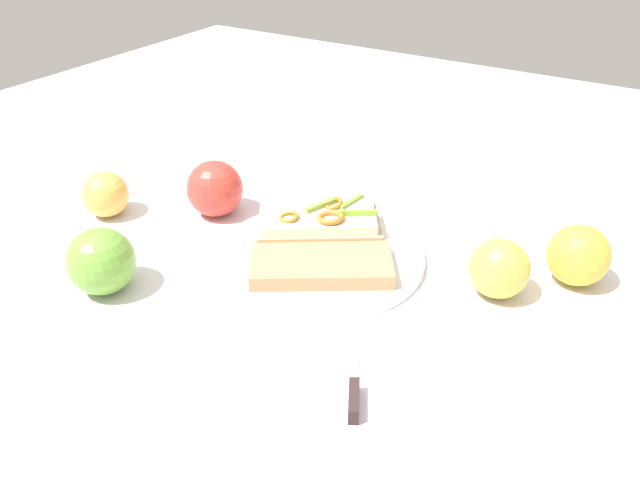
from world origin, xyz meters
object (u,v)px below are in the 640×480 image
object	(u,v)px
apple_3	(101,261)
apple_1	(499,268)
apple_0	(215,189)
apple_4	(105,194)
apple_2	(578,255)
knife	(354,392)
sandwich	(319,224)
bread_slice_side	(321,265)
plate	(320,256)

from	to	relation	value
apple_3	apple_1	bearing A→B (deg)	120.58
apple_0	apple_4	size ratio (longest dim) A/B	1.23
apple_2	knife	world-z (taller)	apple_2
apple_0	sandwich	bearing A→B (deg)	93.10
sandwich	apple_3	xyz separation A→B (m)	(0.23, -0.17, 0.01)
bread_slice_side	apple_0	distance (m)	0.23
plate	knife	distance (m)	0.26
apple_1	knife	bearing A→B (deg)	-14.18
sandwich	knife	distance (m)	0.30
knife	plate	bearing A→B (deg)	11.21
bread_slice_side	knife	size ratio (longest dim) A/B	1.69
apple_2	sandwich	bearing A→B (deg)	-74.80
sandwich	apple_1	distance (m)	0.25
plate	sandwich	size ratio (longest dim) A/B	1.45
apple_1	apple_3	xyz separation A→B (m)	(0.25, -0.41, 0.00)
apple_3	knife	bearing A→B (deg)	89.79
knife	bread_slice_side	bearing A→B (deg)	12.38
apple_0	apple_1	world-z (taller)	apple_0
bread_slice_side	apple_3	size ratio (longest dim) A/B	2.13
apple_4	bread_slice_side	bearing A→B (deg)	93.66
plate	apple_0	distance (m)	0.20
apple_1	bread_slice_side	bearing A→B (deg)	-67.08
apple_2	apple_4	bearing A→B (deg)	-73.75
apple_4	knife	xyz separation A→B (m)	(0.14, 0.50, -0.03)
apple_1	apple_4	xyz separation A→B (m)	(0.11, -0.56, -0.00)
bread_slice_side	apple_0	size ratio (longest dim) A/B	2.12
sandwich	bread_slice_side	world-z (taller)	sandwich
plate	apple_2	distance (m)	0.33
sandwich	apple_2	xyz separation A→B (m)	(-0.09, 0.32, 0.01)
sandwich	apple_4	bearing A→B (deg)	163.81
plate	bread_slice_side	size ratio (longest dim) A/B	1.57
apple_0	bread_slice_side	bearing A→B (deg)	73.89
apple_2	apple_3	size ratio (longest dim) A/B	0.93
bread_slice_side	apple_3	bearing A→B (deg)	-176.01
plate	knife	bearing A→B (deg)	39.15
apple_0	apple_1	size ratio (longest dim) A/B	1.13
plate	apple_3	size ratio (longest dim) A/B	3.34
apple_2	knife	bearing A→B (deg)	-22.98
sandwich	bread_slice_side	distance (m)	0.09
plate	apple_2	world-z (taller)	apple_2
bread_slice_side	sandwich	bearing A→B (deg)	90.40
bread_slice_side	apple_2	world-z (taller)	apple_2
sandwich	apple_4	size ratio (longest dim) A/B	2.81
bread_slice_side	apple_1	size ratio (longest dim) A/B	2.39
bread_slice_side	apple_4	world-z (taller)	apple_4
apple_2	apple_4	xyz separation A→B (m)	(0.19, -0.64, -0.00)
plate	knife	xyz separation A→B (m)	(0.20, 0.16, 0.00)
plate	apple_3	world-z (taller)	apple_3
sandwich	apple_0	xyz separation A→B (m)	(0.01, -0.18, 0.01)
apple_3	knife	distance (m)	0.35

